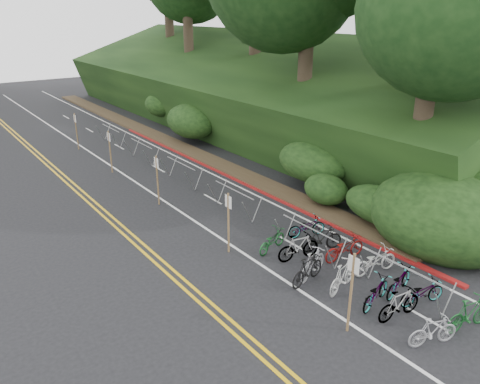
# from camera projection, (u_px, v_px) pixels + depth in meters

# --- Properties ---
(ground) EXTENTS (120.00, 120.00, 0.00)m
(ground) POSITION_uv_depth(u_px,v_px,m) (305.00, 321.00, 14.42)
(ground) COLOR black
(ground) RESTS_ON ground
(road_markings) EXTENTS (7.47, 80.00, 0.01)m
(road_markings) POSITION_uv_depth(u_px,v_px,m) (168.00, 210.00, 22.36)
(road_markings) COLOR gold
(road_markings) RESTS_ON ground
(red_curb) EXTENTS (0.25, 28.00, 0.10)m
(red_curb) POSITION_uv_depth(u_px,v_px,m) (232.00, 177.00, 26.55)
(red_curb) COLOR maroon
(red_curb) RESTS_ON ground
(embankment) EXTENTS (14.30, 48.14, 9.11)m
(embankment) POSITION_uv_depth(u_px,v_px,m) (257.00, 101.00, 34.92)
(embankment) COLOR black
(embankment) RESTS_ON ground
(bike_rack_front) EXTENTS (1.13, 3.05, 1.14)m
(bike_rack_front) POSITION_uv_depth(u_px,v_px,m) (405.00, 276.00, 15.26)
(bike_rack_front) COLOR gray
(bike_rack_front) RESTS_ON ground
(bike_racks_rest) EXTENTS (1.14, 23.00, 1.17)m
(bike_racks_rest) POSITION_uv_depth(u_px,v_px,m) (181.00, 168.00, 25.53)
(bike_racks_rest) COLOR gray
(bike_racks_rest) RESTS_ON ground
(signpost_near) EXTENTS (0.08, 0.40, 2.60)m
(signpost_near) POSITION_uv_depth(u_px,v_px,m) (351.00, 288.00, 13.43)
(signpost_near) COLOR brown
(signpost_near) RESTS_ON ground
(signposts_rest) EXTENTS (0.08, 18.40, 2.50)m
(signposts_rest) POSITION_uv_depth(u_px,v_px,m) (131.00, 162.00, 24.75)
(signposts_rest) COLOR brown
(signposts_rest) RESTS_ON ground
(bike_front) EXTENTS (0.82, 1.82, 1.05)m
(bike_front) POSITION_uv_depth(u_px,v_px,m) (308.00, 269.00, 16.23)
(bike_front) COLOR black
(bike_front) RESTS_ON ground
(bike_valet) EXTENTS (3.07, 9.18, 1.10)m
(bike_valet) POSITION_uv_depth(u_px,v_px,m) (357.00, 268.00, 16.41)
(bike_valet) COLOR #9E9EA3
(bike_valet) RESTS_ON ground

